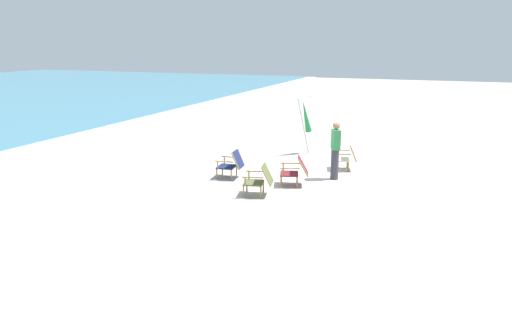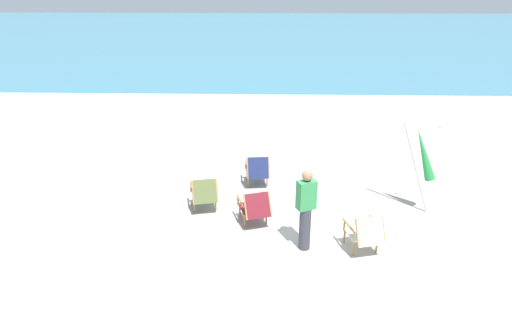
# 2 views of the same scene
# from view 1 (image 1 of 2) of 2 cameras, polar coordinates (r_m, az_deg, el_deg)

# --- Properties ---
(ground_plane) EXTENTS (80.00, 80.00, 0.00)m
(ground_plane) POSITION_cam_1_polar(r_m,az_deg,el_deg) (13.00, 4.45, -2.28)
(ground_plane) COLOR #B2AAA0
(surf_band) EXTENTS (80.00, 1.10, 0.06)m
(surf_band) POSITION_cam_1_polar(r_m,az_deg,el_deg) (18.54, -26.81, 1.32)
(surf_band) COLOR white
(surf_band) RESTS_ON ground
(beach_chair_far_center) EXTENTS (0.77, 0.89, 0.79)m
(beach_chair_far_center) POSITION_cam_1_polar(r_m,az_deg,el_deg) (12.25, 4.97, -1.27)
(beach_chair_far_center) COLOR maroon
(beach_chair_far_center) RESTS_ON ground
(beach_chair_front_right) EXTENTS (0.73, 0.83, 0.81)m
(beach_chair_front_right) POSITION_cam_1_polar(r_m,az_deg,el_deg) (14.00, 11.21, 0.50)
(beach_chair_front_right) COLOR beige
(beach_chair_front_right) RESTS_ON ground
(beach_chair_back_right) EXTENTS (0.65, 0.77, 0.81)m
(beach_chair_back_right) POSITION_cam_1_polar(r_m,az_deg,el_deg) (12.89, -3.04, -0.42)
(beach_chair_back_right) COLOR #19234C
(beach_chair_back_right) RESTS_ON ground
(beach_chair_mid_center) EXTENTS (0.72, 0.83, 0.80)m
(beach_chair_mid_center) POSITION_cam_1_polar(r_m,az_deg,el_deg) (11.40, 0.49, -2.38)
(beach_chair_mid_center) COLOR #515B33
(beach_chair_mid_center) RESTS_ON ground
(umbrella_furled_green) EXTENTS (0.79, 0.42, 2.01)m
(umbrella_furled_green) POSITION_cam_1_polar(r_m,az_deg,el_deg) (15.61, 6.23, 5.41)
(umbrella_furled_green) COLOR #B7B2A8
(umbrella_furled_green) RESTS_ON ground
(person_near_chairs) EXTENTS (0.39, 0.33, 1.63)m
(person_near_chairs) POSITION_cam_1_polar(r_m,az_deg,el_deg) (12.86, 9.89, 1.23)
(person_near_chairs) COLOR #383842
(person_near_chairs) RESTS_ON ground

